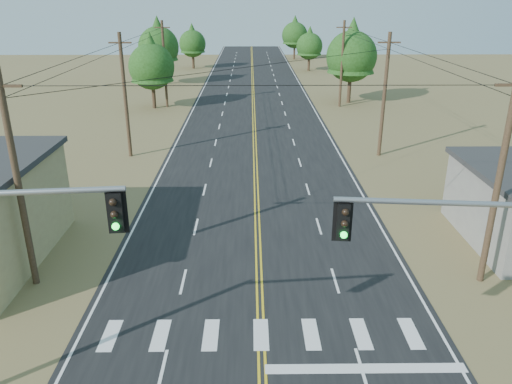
{
  "coord_description": "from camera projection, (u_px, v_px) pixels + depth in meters",
  "views": [
    {
      "loc": [
        -0.39,
        -8.39,
        12.58
      ],
      "look_at": [
        -0.12,
        14.66,
        3.5
      ],
      "focal_mm": 35.0,
      "sensor_mm": 36.0,
      "label": 1
    }
  ],
  "objects": [
    {
      "name": "tree_left_near",
      "position": [
        151.0,
        62.0,
        58.1
      ],
      "size": [
        5.32,
        5.32,
        8.87
      ],
      "color": "#3F2D1E",
      "rests_on": "ground"
    },
    {
      "name": "utility_pole_left_near",
      "position": [
        18.0,
        181.0,
        21.6
      ],
      "size": [
        1.8,
        0.3,
        10.0
      ],
      "color": "#4C3826",
      "rests_on": "ground"
    },
    {
      "name": "utility_pole_right_far",
      "position": [
        342.0,
        64.0,
        59.04
      ],
      "size": [
        1.8,
        0.3,
        10.0
      ],
      "color": "#4C3826",
      "rests_on": "ground"
    },
    {
      "name": "utility_pole_left_far",
      "position": [
        165.0,
        64.0,
        58.81
      ],
      "size": [
        1.8,
        0.3,
        10.0
      ],
      "color": "#4C3826",
      "rests_on": "ground"
    },
    {
      "name": "utility_pole_right_near",
      "position": [
        499.0,
        179.0,
        21.82
      ],
      "size": [
        1.8,
        0.3,
        10.0
      ],
      "color": "#4C3826",
      "rests_on": "ground"
    },
    {
      "name": "utility_pole_right_mid",
      "position": [
        384.0,
        95.0,
        40.43
      ],
      "size": [
        1.8,
        0.3,
        10.0
      ],
      "color": "#4C3826",
      "rests_on": "ground"
    },
    {
      "name": "utility_pole_left_mid",
      "position": [
        125.0,
        95.0,
        40.21
      ],
      "size": [
        1.8,
        0.3,
        10.0
      ],
      "color": "#4C3826",
      "rests_on": "ground"
    },
    {
      "name": "tree_left_mid",
      "position": [
        158.0,
        43.0,
        73.84
      ],
      "size": [
        5.99,
        5.99,
        9.99
      ],
      "color": "#3F2D1E",
      "rests_on": "ground"
    },
    {
      "name": "tree_right_far",
      "position": [
        295.0,
        32.0,
        104.36
      ],
      "size": [
        5.36,
        5.36,
        8.94
      ],
      "color": "#3F2D1E",
      "rests_on": "ground"
    },
    {
      "name": "signal_mast_right",
      "position": [
        485.0,
        273.0,
        14.52
      ],
      "size": [
        6.51,
        0.87,
        7.43
      ],
      "rotation": [
        0.0,
        0.0,
        -0.1
      ],
      "color": "gray",
      "rests_on": "ground"
    },
    {
      "name": "tree_left_far",
      "position": [
        192.0,
        41.0,
        91.06
      ],
      "size": [
        4.85,
        4.85,
        8.08
      ],
      "color": "#3F2D1E",
      "rests_on": "ground"
    },
    {
      "name": "tree_right_mid",
      "position": [
        310.0,
        43.0,
        88.28
      ],
      "size": [
        4.65,
        4.65,
        7.75
      ],
      "color": "#3F2D1E",
      "rests_on": "ground"
    },
    {
      "name": "road",
      "position": [
        255.0,
        163.0,
        40.33
      ],
      "size": [
        15.0,
        200.0,
        0.02
      ],
      "primitive_type": "cube",
      "color": "black",
      "rests_on": "ground"
    },
    {
      "name": "tree_right_near",
      "position": [
        352.0,
        51.0,
        60.91
      ],
      "size": [
        6.18,
        6.18,
        10.3
      ],
      "color": "#3F2D1E",
      "rests_on": "ground"
    }
  ]
}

